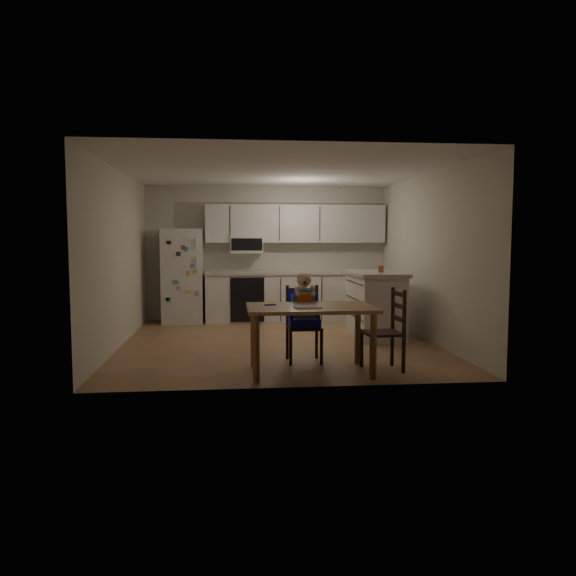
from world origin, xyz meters
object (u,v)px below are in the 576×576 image
(refrigerator, at_px, (183,276))
(kitchen_island, at_px, (375,304))
(chair_side, at_px, (390,324))
(chair_booster, at_px, (304,308))
(dining_table, at_px, (311,315))
(red_cup, at_px, (381,269))

(refrigerator, relative_size, kitchen_island, 1.24)
(kitchen_island, distance_m, chair_side, 2.22)
(chair_booster, relative_size, chair_side, 1.17)
(kitchen_island, height_order, chair_booster, chair_booster)
(dining_table, height_order, chair_side, chair_side)
(red_cup, xyz_separation_m, chair_side, (-0.43, -2.02, -0.53))
(chair_booster, bearing_deg, kitchen_island, 50.10)
(chair_booster, height_order, chair_side, chair_booster)
(kitchen_island, xyz_separation_m, chair_side, (-0.39, -2.18, 0.02))
(dining_table, bearing_deg, red_cup, 56.49)
(chair_side, bearing_deg, kitchen_island, 166.38)
(kitchen_island, xyz_separation_m, chair_booster, (-1.34, -1.62, 0.16))
(refrigerator, bearing_deg, red_cup, -32.00)
(chair_booster, distance_m, chair_side, 1.11)
(kitchen_island, bearing_deg, dining_table, -120.84)
(kitchen_island, relative_size, dining_table, 0.96)
(refrigerator, bearing_deg, chair_side, -55.81)
(dining_table, bearing_deg, chair_booster, 90.03)
(red_cup, height_order, chair_side, red_cup)
(chair_booster, xyz_separation_m, chair_side, (0.95, -0.56, -0.13))
(refrigerator, height_order, dining_table, refrigerator)
(refrigerator, bearing_deg, dining_table, -66.43)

